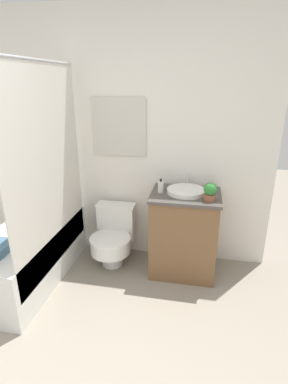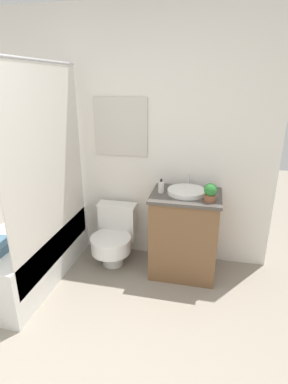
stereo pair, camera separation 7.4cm
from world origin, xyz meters
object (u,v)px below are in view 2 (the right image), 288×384
toilet (114,236)px  soap_bottle (161,187)px  potted_plant (210,192)px  sink (187,191)px

toilet → soap_bottle: size_ratio=4.56×
potted_plant → soap_bottle: bearing=164.7°
toilet → potted_plant: size_ratio=3.72×
toilet → soap_bottle: (0.49, -0.02, 0.59)m
toilet → potted_plant: potted_plant is taller
soap_bottle → potted_plant: size_ratio=0.81×
toilet → soap_bottle: 0.77m
sink → soap_bottle: 0.24m
sink → soap_bottle: size_ratio=2.95×
soap_bottle → potted_plant: (0.45, -0.12, 0.03)m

